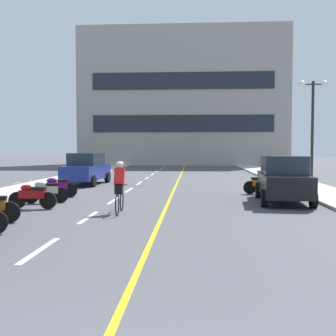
{
  "coord_description": "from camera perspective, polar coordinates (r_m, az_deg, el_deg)",
  "views": [
    {
      "loc": [
        1.21,
        -2.31,
        2.16
      ],
      "look_at": [
        0.18,
        14.41,
        1.3
      ],
      "focal_mm": 43.8,
      "sensor_mm": 36.0,
      "label": 1
    }
  ],
  "objects": [
    {
      "name": "lane_dash_3",
      "position": [
        16.76,
        -7.58,
        -4.49
      ],
      "size": [
        0.14,
        2.2,
        0.01
      ],
      "primitive_type": "cube",
      "color": "silver",
      "rests_on": "ground"
    },
    {
      "name": "cyclist_rider",
      "position": [
        13.45,
        -6.77,
        -2.52
      ],
      "size": [
        0.42,
        1.77,
        1.71
      ],
      "color": "black",
      "rests_on": "ground"
    },
    {
      "name": "curb_right",
      "position": [
        27.07,
        16.29,
        -1.64
      ],
      "size": [
        2.4,
        72.0,
        0.12
      ],
      "primitive_type": "cube",
      "color": "#B7B2A8",
      "rests_on": "ground"
    },
    {
      "name": "centre_line_yellow",
      "position": [
        26.42,
        1.41,
        -1.75
      ],
      "size": [
        0.12,
        66.0,
        0.01
      ],
      "primitive_type": "cube",
      "color": "gold",
      "rests_on": "ground"
    },
    {
      "name": "lane_dash_8",
      "position": [
        36.51,
        -1.55,
        -0.46
      ],
      "size": [
        0.14,
        2.2,
        0.01
      ],
      "primitive_type": "cube",
      "color": "silver",
      "rests_on": "ground"
    },
    {
      "name": "motorcycle_5",
      "position": [
        16.45,
        -16.67,
        -3.08
      ],
      "size": [
        1.65,
        0.77,
        0.92
      ],
      "color": "black",
      "rests_on": "ground"
    },
    {
      "name": "lane_dash_5",
      "position": [
        24.61,
        -4.0,
        -2.1
      ],
      "size": [
        0.14,
        2.2,
        0.01
      ],
      "primitive_type": "cube",
      "color": "silver",
      "rests_on": "ground"
    },
    {
      "name": "lane_dash_1",
      "position": [
        9.16,
        -17.41,
        -10.82
      ],
      "size": [
        0.14,
        2.2,
        0.01
      ],
      "primitive_type": "cube",
      "color": "silver",
      "rests_on": "ground"
    },
    {
      "name": "motorcycle_6",
      "position": [
        18.12,
        -15.24,
        -2.52
      ],
      "size": [
        1.66,
        0.73,
        0.92
      ],
      "color": "black",
      "rests_on": "ground"
    },
    {
      "name": "lane_dash_11",
      "position": [
        48.46,
        -0.3,
        0.38
      ],
      "size": [
        0.14,
        2.2,
        0.01
      ],
      "primitive_type": "cube",
      "color": "silver",
      "rests_on": "ground"
    },
    {
      "name": "office_building",
      "position": [
        50.68,
        2.11,
        9.69
      ],
      "size": [
        24.77,
        6.13,
        16.25
      ],
      "color": "#9E998E",
      "rests_on": "ground"
    },
    {
      "name": "lane_dash_4",
      "position": [
        20.67,
        -5.45,
        -3.07
      ],
      "size": [
        0.14,
        2.2,
        0.01
      ],
      "primitive_type": "cube",
      "color": "silver",
      "rests_on": "ground"
    },
    {
      "name": "motorcycle_4",
      "position": [
        15.06,
        -18.39,
        -3.65
      ],
      "size": [
        1.7,
        0.6,
        0.92
      ],
      "color": "black",
      "rests_on": "ground"
    },
    {
      "name": "lane_dash_9",
      "position": [
        40.49,
        -1.05,
        -0.12
      ],
      "size": [
        0.14,
        2.2,
        0.01
      ],
      "primitive_type": "cube",
      "color": "silver",
      "rests_on": "ground"
    },
    {
      "name": "lane_dash_6",
      "position": [
        28.57,
        -2.96,
        -1.4
      ],
      "size": [
        0.14,
        2.2,
        0.01
      ],
      "primitive_type": "cube",
      "color": "silver",
      "rests_on": "ground"
    },
    {
      "name": "curb_left",
      "position": [
        27.7,
        -14.18,
        -1.51
      ],
      "size": [
        2.4,
        72.0,
        0.12
      ],
      "primitive_type": "cube",
      "color": "#B7B2A8",
      "rests_on": "ground"
    },
    {
      "name": "lane_dash_7",
      "position": [
        32.54,
        -2.16,
        -0.87
      ],
      "size": [
        0.14,
        2.2,
        0.01
      ],
      "primitive_type": "cube",
      "color": "silver",
      "rests_on": "ground"
    },
    {
      "name": "parked_car_near",
      "position": [
        16.62,
        15.76,
        -1.47
      ],
      "size": [
        2.19,
        4.32,
        1.82
      ],
      "color": "black",
      "rests_on": "ground"
    },
    {
      "name": "lane_dash_10",
      "position": [
        44.48,
        -0.64,
        0.15
      ],
      "size": [
        0.14,
        2.2,
        0.01
      ],
      "primitive_type": "cube",
      "color": "silver",
      "rests_on": "ground"
    },
    {
      "name": "lane_dash_2",
      "position": [
        12.9,
        -11.02,
        -6.75
      ],
      "size": [
        0.14,
        2.2,
        0.01
      ],
      "primitive_type": "cube",
      "color": "silver",
      "rests_on": "ground"
    },
    {
      "name": "street_lamp_mid",
      "position": [
        22.08,
        19.49,
        7.63
      ],
      "size": [
        1.46,
        0.36,
        5.38
      ],
      "color": "black",
      "rests_on": "curb_right"
    },
    {
      "name": "parked_car_mid",
      "position": [
        24.05,
        -11.29,
        -0.09
      ],
      "size": [
        2.16,
        4.31,
        1.82
      ],
      "color": "black",
      "rests_on": "ground"
    },
    {
      "name": "motorcycle_7",
      "position": [
        19.36,
        12.93,
        -2.14
      ],
      "size": [
        1.7,
        0.6,
        0.92
      ],
      "color": "black",
      "rests_on": "ground"
    },
    {
      "name": "ground_plane",
      "position": [
        23.44,
        0.53,
        -2.36
      ],
      "size": [
        140.0,
        140.0,
        0.0
      ],
      "primitive_type": "plane",
      "color": "#47474C"
    }
  ]
}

